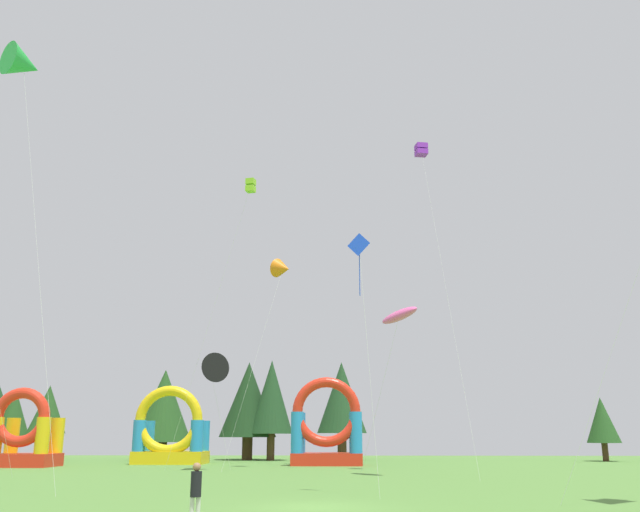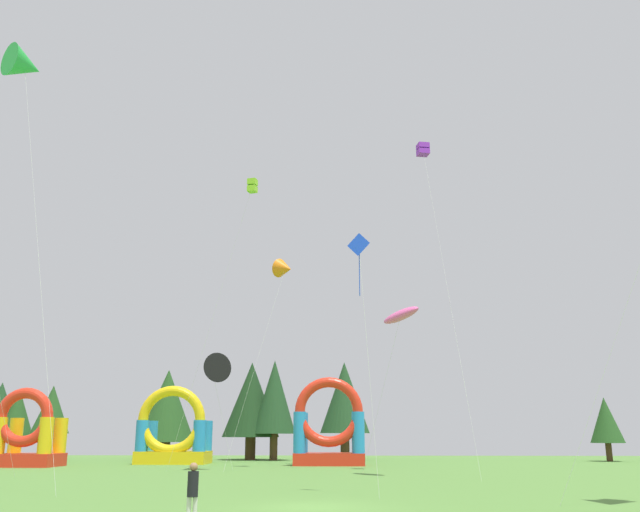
% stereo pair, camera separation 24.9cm
% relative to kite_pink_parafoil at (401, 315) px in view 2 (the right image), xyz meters
% --- Properties ---
extents(ground_plane, '(120.00, 120.00, 0.00)m').
position_rel_kite_pink_parafoil_xyz_m(ground_plane, '(-4.84, -18.11, -10.14)').
color(ground_plane, '#548438').
extents(kite_pink_parafoil, '(4.13, 5.47, 10.91)m').
position_rel_kite_pink_parafoil_xyz_m(kite_pink_parafoil, '(0.00, 0.00, 0.00)').
color(kite_pink_parafoil, '#EA599E').
rests_on(kite_pink_parafoil, ground_plane).
extents(kite_black_delta, '(3.13, 3.01, 8.48)m').
position_rel_kite_pink_parafoil_xyz_m(kite_black_delta, '(-13.79, 7.14, -2.84)').
color(kite_black_delta, black).
rests_on(kite_black_delta, ground_plane).
extents(kite_purple_box, '(2.06, 8.41, 24.17)m').
position_rel_kite_pink_parafoil_xyz_m(kite_purple_box, '(2.42, 4.15, 13.51)').
color(kite_purple_box, purple).
rests_on(kite_purple_box, ground_plane).
extents(kite_blue_diamond, '(1.07, 2.12, 11.74)m').
position_rel_kite_pink_parafoil_xyz_m(kite_blue_diamond, '(-2.90, -12.89, 1.02)').
color(kite_blue_diamond, blue).
rests_on(kite_blue_diamond, ground_plane).
extents(kite_green_delta, '(7.65, 6.15, 24.49)m').
position_rel_kite_pink_parafoil_xyz_m(kite_green_delta, '(-22.25, -9.59, 13.31)').
color(kite_green_delta, green).
rests_on(kite_green_delta, ground_plane).
extents(kite_lime_box, '(6.28, 1.79, 21.82)m').
position_rel_kite_pink_parafoil_xyz_m(kite_lime_box, '(-10.84, 5.07, 11.08)').
color(kite_lime_box, '#8CD826').
rests_on(kite_lime_box, ground_plane).
extents(kite_orange_delta, '(4.86, 5.76, 16.62)m').
position_rel_kite_pink_parafoil_xyz_m(kite_orange_delta, '(-8.61, 9.51, 5.55)').
color(kite_orange_delta, orange).
rests_on(kite_orange_delta, ground_plane).
extents(person_left_edge, '(0.39, 0.39, 1.80)m').
position_rel_kite_pink_parafoil_xyz_m(person_left_edge, '(-7.94, -24.33, -9.07)').
color(person_left_edge, silver).
rests_on(person_left_edge, ground_plane).
extents(inflatable_red_slide, '(5.96, 3.80, 7.25)m').
position_rel_kite_pink_parafoil_xyz_m(inflatable_red_slide, '(-5.16, 14.85, -7.49)').
color(inflatable_red_slide, red).
rests_on(inflatable_red_slide, ground_plane).
extents(inflatable_orange_dome, '(6.18, 3.97, 6.71)m').
position_rel_kite_pink_parafoil_xyz_m(inflatable_orange_dome, '(-19.05, 17.03, -7.84)').
color(inflatable_orange_dome, yellow).
rests_on(inflatable_orange_dome, ground_plane).
extents(inflatable_blue_arch, '(4.90, 3.93, 6.21)m').
position_rel_kite_pink_parafoil_xyz_m(inflatable_blue_arch, '(-29.57, 11.46, -7.90)').
color(inflatable_blue_arch, red).
rests_on(inflatable_blue_arch, ground_plane).
extents(tree_row_3, '(3.64, 3.64, 7.03)m').
position_rel_kite_pink_parafoil_xyz_m(tree_row_3, '(-37.21, 25.06, -5.67)').
color(tree_row_3, '#4C331E').
rests_on(tree_row_3, ground_plane).
extents(tree_row_4, '(3.63, 3.63, 7.23)m').
position_rel_kite_pink_parafoil_xyz_m(tree_row_4, '(-32.79, 22.98, -5.29)').
color(tree_row_4, '#4C331E').
rests_on(tree_row_4, ground_plane).
extents(tree_row_5, '(5.92, 5.92, 9.09)m').
position_rel_kite_pink_parafoil_xyz_m(tree_row_5, '(-22.29, 26.75, -4.74)').
color(tree_row_5, '#4C331E').
rests_on(tree_row_5, ground_plane).
extents(tree_row_6, '(5.89, 5.89, 9.88)m').
position_rel_kite_pink_parafoil_xyz_m(tree_row_6, '(-13.61, 27.40, -4.13)').
color(tree_row_6, '#4C331E').
rests_on(tree_row_6, ground_plane).
extents(tree_row_7, '(4.39, 4.39, 9.95)m').
position_rel_kite_pink_parafoil_xyz_m(tree_row_7, '(-11.07, 26.08, -3.93)').
color(tree_row_7, '#4C331E').
rests_on(tree_row_7, ground_plane).
extents(tree_row_8, '(5.06, 5.06, 9.82)m').
position_rel_kite_pink_parafoil_xyz_m(tree_row_8, '(-3.90, 26.96, -3.97)').
color(tree_row_8, '#4C331E').
rests_on(tree_row_8, ground_plane).
extents(tree_row_9, '(3.21, 3.21, 6.06)m').
position_rel_kite_pink_parafoil_xyz_m(tree_row_9, '(21.65, 24.89, -6.29)').
color(tree_row_9, '#4C331E').
rests_on(tree_row_9, ground_plane).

